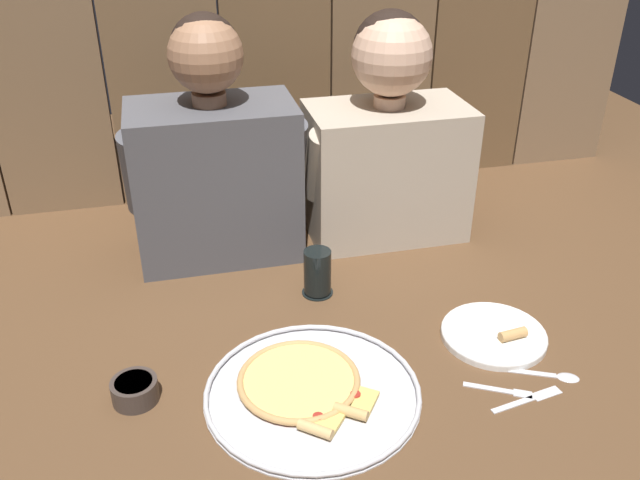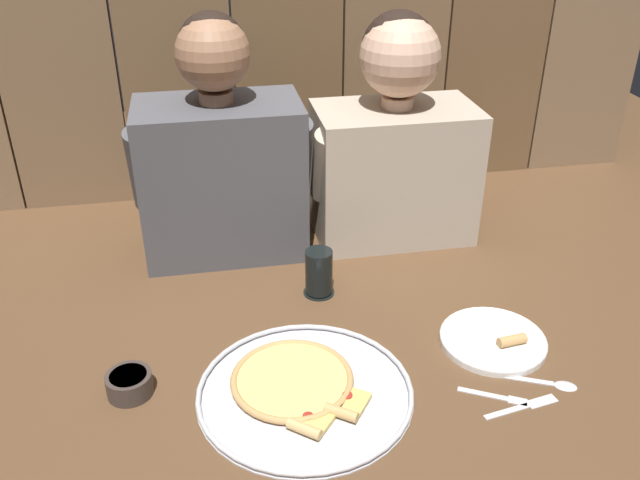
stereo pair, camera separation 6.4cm
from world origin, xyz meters
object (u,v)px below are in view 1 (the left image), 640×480
(pizza_tray, at_px, (309,389))
(drinking_glass, at_px, (317,273))
(diner_left, at_px, (214,158))
(diner_right, at_px, (388,140))
(dipping_bowl, at_px, (135,389))
(dinner_plate, at_px, (494,334))

(pizza_tray, xyz_separation_m, drinking_glass, (0.09, 0.33, 0.05))
(diner_left, xyz_separation_m, diner_right, (0.44, 0.00, 0.00))
(diner_left, bearing_deg, pizza_tray, -80.13)
(dipping_bowl, distance_m, diner_right, 0.88)
(drinking_glass, distance_m, dipping_bowl, 0.50)
(pizza_tray, bearing_deg, diner_left, 99.87)
(dipping_bowl, bearing_deg, drinking_glass, 32.96)
(diner_right, bearing_deg, drinking_glass, -133.69)
(dinner_plate, relative_size, diner_right, 0.38)
(dipping_bowl, height_order, diner_right, diner_right)
(drinking_glass, bearing_deg, pizza_tray, -106.05)
(diner_left, bearing_deg, diner_right, 0.12)
(dinner_plate, height_order, dipping_bowl, dipping_bowl)
(pizza_tray, distance_m, dipping_bowl, 0.33)
(drinking_glass, relative_size, dipping_bowl, 1.29)
(dinner_plate, bearing_deg, pizza_tray, -170.02)
(drinking_glass, xyz_separation_m, diner_left, (-0.20, 0.26, 0.20))
(pizza_tray, xyz_separation_m, diner_right, (0.34, 0.59, 0.25))
(dinner_plate, xyz_separation_m, diner_left, (-0.52, 0.51, 0.25))
(pizza_tray, xyz_separation_m, dinner_plate, (0.42, 0.07, -0.00))
(dinner_plate, bearing_deg, diner_left, 135.57)
(dinner_plate, relative_size, drinking_glass, 1.98)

